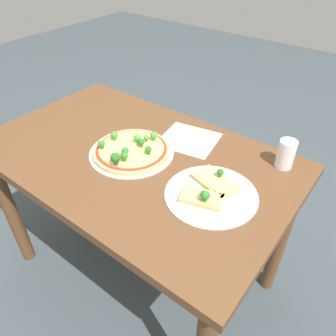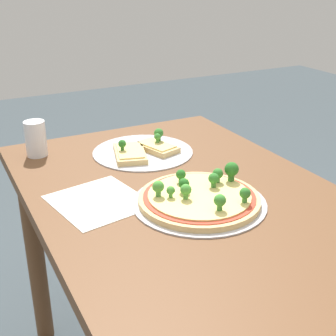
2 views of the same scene
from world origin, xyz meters
name	(u,v)px [view 1 (image 1 of 2)]	position (x,y,z in m)	size (l,w,h in m)	color
ground_plane	(143,269)	(0.00, 0.00, 0.00)	(8.00, 8.00, 0.00)	#3D474C
dining_table	(136,176)	(0.00, 0.00, 0.62)	(1.19, 0.73, 0.72)	brown
pizza_tray_whole	(131,150)	(0.01, 0.00, 0.74)	(0.32, 0.32, 0.07)	#B7B7BC
pizza_tray_slice	(210,191)	(-0.34, 0.01, 0.74)	(0.30, 0.30, 0.06)	#B7B7BC
drinking_cup	(286,154)	(-0.47, -0.27, 0.78)	(0.06, 0.06, 0.11)	white
paper_menu	(189,139)	(-0.11, -0.21, 0.73)	(0.22, 0.20, 0.00)	silver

